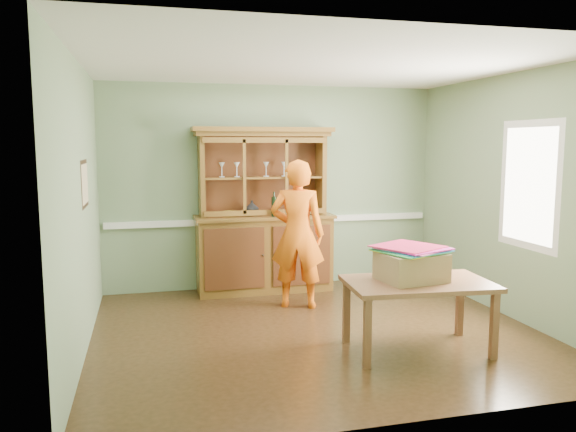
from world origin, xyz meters
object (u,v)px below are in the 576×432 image
object	(u,v)px
china_hutch	(264,234)
dining_table	(418,289)
cardboard_box	(411,267)
person	(297,234)

from	to	relation	value
china_hutch	dining_table	size ratio (longest dim) A/B	1.55
china_hutch	dining_table	xyz separation A→B (m)	(0.95, -2.50, -0.17)
cardboard_box	person	xyz separation A→B (m)	(-0.66, 1.62, 0.08)
china_hutch	dining_table	world-z (taller)	china_hutch
cardboard_box	person	bearing A→B (deg)	112.15
china_hutch	person	xyz separation A→B (m)	(0.23, -0.84, 0.12)
china_hutch	cardboard_box	distance (m)	2.62
dining_table	person	size ratio (longest dim) A/B	0.79
cardboard_box	person	world-z (taller)	person
china_hutch	dining_table	distance (m)	2.68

